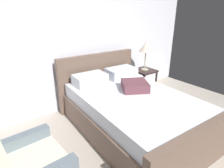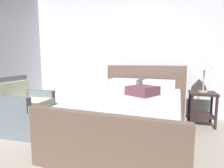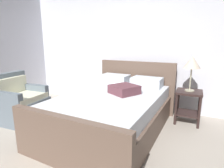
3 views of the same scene
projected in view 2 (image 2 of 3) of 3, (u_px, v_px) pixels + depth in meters
The scene contains 5 objects.
wall_back at pixel (142, 50), 3.94m from camera, with size 5.42×0.12×2.78m, color silver.
bed at pixel (131, 113), 2.80m from camera, with size 1.74×2.42×1.06m.
nightstand_right at pixel (202, 103), 3.22m from camera, with size 0.44×0.44×0.60m.
table_lamp_right at pixel (205, 64), 3.13m from camera, with size 0.29×0.29×0.63m.
armchair at pixel (23, 110), 2.93m from camera, with size 0.77×0.76×0.90m.
Camera 2 is at (0.60, -1.25, 1.14)m, focal length 28.69 mm.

